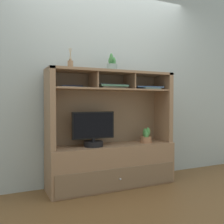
# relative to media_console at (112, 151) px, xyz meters

# --- Properties ---
(floor_plane) EXTENTS (6.00, 6.00, 0.02)m
(floor_plane) POSITION_rel_media_console_xyz_m (0.00, -0.01, -0.44)
(floor_plane) COLOR brown
(floor_plane) RESTS_ON ground
(back_wall) EXTENTS (6.00, 0.02, 2.80)m
(back_wall) POSITION_rel_media_console_xyz_m (0.00, 0.24, 0.97)
(back_wall) COLOR #A8B5B4
(back_wall) RESTS_ON ground
(media_console) EXTENTS (1.59, 0.46, 1.42)m
(media_console) POSITION_rel_media_console_xyz_m (0.00, 0.00, 0.00)
(media_console) COLOR #977353
(media_console) RESTS_ON ground
(tv_monitor) EXTENTS (0.52, 0.23, 0.41)m
(tv_monitor) POSITION_rel_media_console_xyz_m (-0.26, -0.04, 0.26)
(tv_monitor) COLOR black
(tv_monitor) RESTS_ON media_console
(potted_orchid) EXTENTS (0.16, 0.16, 0.19)m
(potted_orchid) POSITION_rel_media_console_xyz_m (0.47, -0.05, 0.15)
(potted_orchid) COLOR #AA744E
(potted_orchid) RESTS_ON media_console
(magazine_stack_left) EXTENTS (0.38, 0.26, 0.05)m
(magazine_stack_left) POSITION_rel_media_console_xyz_m (-0.02, -0.04, 0.80)
(magazine_stack_left) COLOR gray
(magazine_stack_left) RESTS_ON media_console
(magazine_stack_centre) EXTENTS (0.39, 0.25, 0.04)m
(magazine_stack_centre) POSITION_rel_media_console_xyz_m (0.49, -0.05, 0.80)
(magazine_stack_centre) COLOR #536964
(magazine_stack_centre) RESTS_ON media_console
(magazine_stack_right) EXTENTS (0.36, 0.20, 0.03)m
(magazine_stack_right) POSITION_rel_media_console_xyz_m (-0.51, 0.05, 0.79)
(magazine_stack_right) COLOR beige
(magazine_stack_right) RESTS_ON media_console
(diffuser_bottle) EXTENTS (0.06, 0.06, 0.24)m
(diffuser_bottle) POSITION_rel_media_console_xyz_m (-0.52, 0.02, 1.04)
(diffuser_bottle) COLOR #957151
(diffuser_bottle) RESTS_ON media_console
(potted_succulent) EXTENTS (0.15, 0.15, 0.21)m
(potted_succulent) POSITION_rel_media_console_xyz_m (-0.00, -0.01, 1.07)
(potted_succulent) COLOR #889F99
(potted_succulent) RESTS_ON media_console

